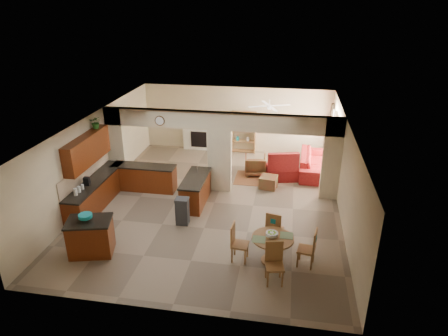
% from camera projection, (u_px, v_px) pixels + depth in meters
% --- Properties ---
extents(floor, '(10.00, 10.00, 0.00)m').
position_uv_depth(floor, '(214.00, 203.00, 13.16)').
color(floor, '#816F59').
rests_on(floor, ground).
extents(ceiling, '(10.00, 10.00, 0.00)m').
position_uv_depth(ceiling, '(214.00, 121.00, 12.05)').
color(ceiling, white).
rests_on(ceiling, wall_back).
extents(wall_back, '(8.00, 0.00, 8.00)m').
position_uv_depth(wall_back, '(236.00, 119.00, 17.14)').
color(wall_back, '#BFAD8C').
rests_on(wall_back, floor).
extents(wall_front, '(8.00, 0.00, 8.00)m').
position_uv_depth(wall_front, '(167.00, 257.00, 8.08)').
color(wall_front, '#BFAD8C').
rests_on(wall_front, floor).
extents(wall_left, '(0.00, 10.00, 10.00)m').
position_uv_depth(wall_left, '(96.00, 156.00, 13.22)').
color(wall_left, '#BFAD8C').
rests_on(wall_left, floor).
extents(wall_right, '(0.00, 10.00, 10.00)m').
position_uv_depth(wall_right, '(344.00, 172.00, 11.99)').
color(wall_right, '#BFAD8C').
rests_on(wall_right, floor).
extents(partition_left_pier, '(0.60, 0.25, 2.80)m').
position_uv_depth(partition_left_pier, '(117.00, 146.00, 14.08)').
color(partition_left_pier, '#BFAD8C').
rests_on(partition_left_pier, floor).
extents(partition_center_pier, '(0.80, 0.25, 2.20)m').
position_uv_depth(partition_center_pier, '(220.00, 160.00, 13.63)').
color(partition_center_pier, '#BFAD8C').
rests_on(partition_center_pier, floor).
extents(partition_right_pier, '(0.60, 0.25, 2.80)m').
position_uv_depth(partition_right_pier, '(332.00, 159.00, 12.94)').
color(partition_right_pier, '#BFAD8C').
rests_on(partition_right_pier, floor).
extents(partition_header, '(8.00, 0.25, 0.60)m').
position_uv_depth(partition_header, '(220.00, 121.00, 13.08)').
color(partition_header, '#BFAD8C').
rests_on(partition_header, partition_center_pier).
extents(kitchen_counter, '(2.52, 3.29, 1.48)m').
position_uv_depth(kitchen_counter, '(117.00, 186.00, 13.25)').
color(kitchen_counter, '#461B08').
rests_on(kitchen_counter, floor).
extents(upper_cabinets, '(0.35, 2.40, 0.90)m').
position_uv_depth(upper_cabinets, '(87.00, 150.00, 12.27)').
color(upper_cabinets, '#461B08').
rests_on(upper_cabinets, wall_left).
extents(peninsula, '(0.70, 1.85, 0.91)m').
position_uv_depth(peninsula, '(196.00, 190.00, 12.97)').
color(peninsula, '#461B08').
rests_on(peninsula, floor).
extents(wall_clock, '(0.34, 0.03, 0.34)m').
position_uv_depth(wall_clock, '(160.00, 121.00, 13.27)').
color(wall_clock, '#53371B').
rests_on(wall_clock, partition_header).
extents(rug, '(1.60, 1.30, 0.01)m').
position_uv_depth(rug, '(257.00, 179.00, 14.88)').
color(rug, brown).
rests_on(rug, floor).
extents(fireplace, '(1.60, 0.35, 1.20)m').
position_uv_depth(fireplace, '(199.00, 136.00, 17.54)').
color(fireplace, '#EEE6CE').
rests_on(fireplace, floor).
extents(shelving_unit, '(1.00, 0.32, 1.80)m').
position_uv_depth(shelving_unit, '(243.00, 132.00, 17.12)').
color(shelving_unit, brown).
rests_on(shelving_unit, floor).
extents(window_a, '(0.02, 0.90, 1.90)m').
position_uv_depth(window_a, '(336.00, 151.00, 14.16)').
color(window_a, white).
rests_on(window_a, wall_right).
extents(window_b, '(0.02, 0.90, 1.90)m').
position_uv_depth(window_b, '(332.00, 136.00, 15.70)').
color(window_b, white).
rests_on(window_b, wall_right).
extents(glazed_door, '(0.02, 0.70, 2.10)m').
position_uv_depth(glazed_door, '(334.00, 147.00, 14.99)').
color(glazed_door, white).
rests_on(glazed_door, wall_right).
extents(drape_a_left, '(0.10, 0.28, 2.30)m').
position_uv_depth(drape_a_left, '(336.00, 157.00, 13.62)').
color(drape_a_left, '#421E1A').
rests_on(drape_a_left, wall_right).
extents(drape_a_right, '(0.10, 0.28, 2.30)m').
position_uv_depth(drape_a_right, '(334.00, 146.00, 14.71)').
color(drape_a_right, '#421E1A').
rests_on(drape_a_right, wall_right).
extents(drape_b_left, '(0.10, 0.28, 2.30)m').
position_uv_depth(drape_b_left, '(332.00, 141.00, 15.16)').
color(drape_b_left, '#421E1A').
rests_on(drape_b_left, wall_right).
extents(drape_b_right, '(0.10, 0.28, 2.30)m').
position_uv_depth(drape_b_right, '(330.00, 131.00, 16.25)').
color(drape_b_right, '#421E1A').
rests_on(drape_b_right, wall_right).
extents(ceiling_fan, '(1.00, 1.00, 0.10)m').
position_uv_depth(ceiling_fan, '(269.00, 106.00, 14.64)').
color(ceiling_fan, white).
rests_on(ceiling_fan, ceiling).
extents(kitchen_island, '(1.29, 1.06, 0.98)m').
position_uv_depth(kitchen_island, '(91.00, 237.00, 10.40)').
color(kitchen_island, '#461B08').
rests_on(kitchen_island, floor).
extents(teal_bowl, '(0.35, 0.35, 0.16)m').
position_uv_depth(teal_bowl, '(86.00, 217.00, 10.21)').
color(teal_bowl, teal).
rests_on(teal_bowl, kitchen_island).
extents(trash_can, '(0.37, 0.32, 0.77)m').
position_uv_depth(trash_can, '(182.00, 212.00, 11.80)').
color(trash_can, '#2E2E30').
rests_on(trash_can, floor).
extents(dining_table, '(1.06, 1.06, 0.72)m').
position_uv_depth(dining_table, '(272.00, 245.00, 10.05)').
color(dining_table, brown).
rests_on(dining_table, floor).
extents(fruit_bowl, '(0.30, 0.30, 0.16)m').
position_uv_depth(fruit_bowl, '(272.00, 235.00, 9.93)').
color(fruit_bowl, '#6FC129').
rests_on(fruit_bowl, dining_table).
extents(sofa, '(2.67, 1.14, 0.77)m').
position_uv_depth(sofa, '(314.00, 163.00, 15.30)').
color(sofa, maroon).
rests_on(sofa, floor).
extents(chaise, '(1.31, 1.16, 0.45)m').
position_uv_depth(chaise, '(283.00, 172.00, 14.87)').
color(chaise, maroon).
rests_on(chaise, floor).
extents(armchair, '(0.87, 0.89, 0.73)m').
position_uv_depth(armchair, '(255.00, 165.00, 15.16)').
color(armchair, maroon).
rests_on(armchair, floor).
extents(ottoman, '(0.66, 0.66, 0.42)m').
position_uv_depth(ottoman, '(268.00, 182.00, 14.13)').
color(ottoman, maroon).
rests_on(ottoman, floor).
extents(plant, '(0.45, 0.41, 0.41)m').
position_uv_depth(plant, '(96.00, 122.00, 12.70)').
color(plant, '#1F5115').
rests_on(plant, upper_cabinets).
extents(chair_north, '(0.50, 0.50, 1.02)m').
position_uv_depth(chair_north, '(274.00, 228.00, 10.69)').
color(chair_north, brown).
rests_on(chair_north, floor).
extents(chair_east, '(0.49, 0.49, 1.02)m').
position_uv_depth(chair_east, '(310.00, 247.00, 9.87)').
color(chair_east, brown).
rests_on(chair_east, floor).
extents(chair_south, '(0.49, 0.49, 1.02)m').
position_uv_depth(chair_south, '(274.00, 261.00, 9.36)').
color(chair_south, brown).
rests_on(chair_south, floor).
extents(chair_west, '(0.45, 0.45, 1.02)m').
position_uv_depth(chair_west, '(237.00, 241.00, 10.11)').
color(chair_west, brown).
rests_on(chair_west, floor).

